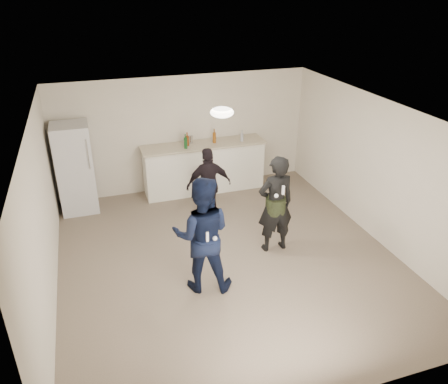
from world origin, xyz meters
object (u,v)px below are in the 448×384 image
object	(u,v)px
counter	(204,168)
fridge	(75,168)
woman	(276,204)
spectator	(209,185)
shaker	(191,139)
man	(202,235)

from	to	relation	value
counter	fridge	bearing A→B (deg)	-178.49
woman	spectator	bearing A→B (deg)	-61.21
counter	spectator	distance (m)	1.33
shaker	spectator	size ratio (longest dim) A/B	0.12
spectator	fridge	bearing A→B (deg)	-25.07
spectator	woman	bearing A→B (deg)	121.82
counter	man	distance (m)	3.41
shaker	spectator	xyz separation A→B (m)	(-0.02, -1.42, -0.44)
counter	shaker	bearing A→B (deg)	151.38
man	spectator	bearing A→B (deg)	-91.12
fridge	man	bearing A→B (deg)	-61.69
woman	shaker	bearing A→B (deg)	-75.83
fridge	counter	bearing A→B (deg)	1.51
fridge	woman	bearing A→B (deg)	-39.07
counter	shaker	xyz separation A→B (m)	(-0.25, 0.13, 0.65)
shaker	woman	size ratio (longest dim) A/B	0.10
fridge	shaker	distance (m)	2.43
counter	fridge	size ratio (longest dim) A/B	1.44
shaker	spectator	distance (m)	1.49
man	spectator	xyz separation A→B (m)	(0.67, 1.97, -0.17)
fridge	man	world-z (taller)	man
woman	fridge	bearing A→B (deg)	-40.12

